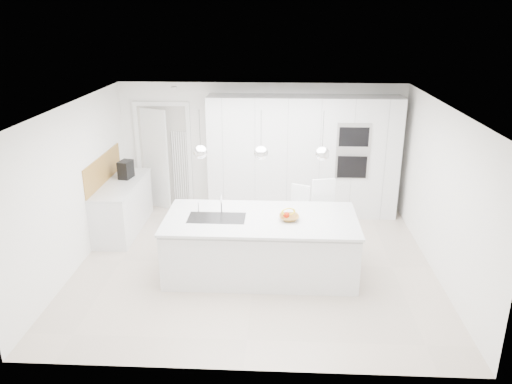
{
  "coord_description": "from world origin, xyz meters",
  "views": [
    {
      "loc": [
        0.37,
        -7.03,
        3.75
      ],
      "look_at": [
        0.0,
        0.3,
        1.1
      ],
      "focal_mm": 35.0,
      "sensor_mm": 36.0,
      "label": 1
    }
  ],
  "objects_px": {
    "fruit_bowl": "(289,218)",
    "island_base": "(261,248)",
    "bar_stool_right": "(323,218)",
    "bar_stool_left": "(300,218)",
    "espresso_machine": "(126,169)"
  },
  "relations": [
    {
      "from": "fruit_bowl",
      "to": "bar_stool_right",
      "type": "height_order",
      "value": "bar_stool_right"
    },
    {
      "from": "espresso_machine",
      "to": "island_base",
      "type": "bearing_deg",
      "value": -25.29
    },
    {
      "from": "fruit_bowl",
      "to": "bar_stool_left",
      "type": "distance_m",
      "value": 1.06
    },
    {
      "from": "fruit_bowl",
      "to": "bar_stool_right",
      "type": "bearing_deg",
      "value": 54.91
    },
    {
      "from": "espresso_machine",
      "to": "bar_stool_right",
      "type": "bearing_deg",
      "value": -5.98
    },
    {
      "from": "island_base",
      "to": "bar_stool_left",
      "type": "height_order",
      "value": "bar_stool_left"
    },
    {
      "from": "fruit_bowl",
      "to": "bar_stool_left",
      "type": "height_order",
      "value": "bar_stool_left"
    },
    {
      "from": "bar_stool_left",
      "to": "espresso_machine",
      "type": "bearing_deg",
      "value": -171.23
    },
    {
      "from": "fruit_bowl",
      "to": "island_base",
      "type": "bearing_deg",
      "value": 176.85
    },
    {
      "from": "island_base",
      "to": "bar_stool_right",
      "type": "distance_m",
      "value": 1.27
    },
    {
      "from": "island_base",
      "to": "espresso_machine",
      "type": "height_order",
      "value": "espresso_machine"
    },
    {
      "from": "espresso_machine",
      "to": "bar_stool_left",
      "type": "height_order",
      "value": "espresso_machine"
    },
    {
      "from": "espresso_machine",
      "to": "bar_stool_left",
      "type": "xyz_separation_m",
      "value": [
        3.15,
        -0.86,
        -0.53
      ]
    },
    {
      "from": "fruit_bowl",
      "to": "bar_stool_right",
      "type": "xyz_separation_m",
      "value": [
        0.57,
        0.81,
        -0.33
      ]
    },
    {
      "from": "island_base",
      "to": "fruit_bowl",
      "type": "bearing_deg",
      "value": -3.15
    }
  ]
}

